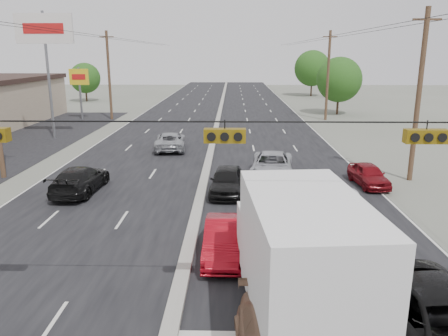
{
  "coord_description": "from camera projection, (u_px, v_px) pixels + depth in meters",
  "views": [
    {
      "loc": [
        1.69,
        -10.77,
        7.43
      ],
      "look_at": [
        1.3,
        9.21,
        2.2
      ],
      "focal_mm": 35.0,
      "sensor_mm": 36.0,
      "label": 1
    }
  ],
  "objects": [
    {
      "name": "center_median",
      "position": [
        215.0,
        134.0,
        41.33
      ],
      "size": [
        0.5,
        160.0,
        0.2
      ],
      "primitive_type": "cube",
      "color": "gray",
      "rests_on": "ground"
    },
    {
      "name": "black_suv",
      "position": [
        446.0,
        327.0,
        10.8
      ],
      "size": [
        3.67,
        6.58,
        1.74
      ],
      "primitive_type": "imported",
      "rotation": [
        0.0,
        0.0,
        0.13
      ],
      "color": "black",
      "rests_on": "ground"
    },
    {
      "name": "pole_sign_far",
      "position": [
        79.0,
        81.0,
        50.21
      ],
      "size": [
        2.2,
        0.25,
        6.0
      ],
      "color": "slate",
      "rests_on": "ground"
    },
    {
      "name": "oncoming_near",
      "position": [
        80.0,
        180.0,
        24.02
      ],
      "size": [
        2.24,
        5.1,
        1.46
      ],
      "primitive_type": "imported",
      "rotation": [
        0.0,
        0.0,
        3.1
      ],
      "color": "black",
      "rests_on": "ground"
    },
    {
      "name": "utility_pole_left_c",
      "position": [
        109.0,
        75.0,
        49.97
      ],
      "size": [
        1.6,
        0.3,
        10.0
      ],
      "color": "#422D1E",
      "rests_on": "ground"
    },
    {
      "name": "road_surface",
      "position": [
        215.0,
        135.0,
        41.35
      ],
      "size": [
        20.0,
        160.0,
        0.02
      ],
      "primitive_type": "cube",
      "color": "black",
      "rests_on": "ground"
    },
    {
      "name": "tree_right_far",
      "position": [
        312.0,
        68.0,
        78.48
      ],
      "size": [
        6.4,
        6.4,
        8.16
      ],
      "color": "#382619",
      "rests_on": "ground"
    },
    {
      "name": "pole_sign_billboard",
      "position": [
        45.0,
        37.0,
        37.45
      ],
      "size": [
        5.0,
        0.25,
        11.0
      ],
      "color": "slate",
      "rests_on": "ground"
    },
    {
      "name": "queue_car_a",
      "position": [
        227.0,
        181.0,
        23.83
      ],
      "size": [
        1.97,
        4.38,
        1.46
      ],
      "primitive_type": "imported",
      "rotation": [
        0.0,
        0.0,
        -0.06
      ],
      "color": "black",
      "rests_on": "ground"
    },
    {
      "name": "traffic_signals",
      "position": [
        221.0,
        134.0,
        10.92
      ],
      "size": [
        25.0,
        0.3,
        0.54
      ],
      "color": "black",
      "rests_on": "ground"
    },
    {
      "name": "oncoming_far",
      "position": [
        170.0,
        141.0,
        34.79
      ],
      "size": [
        2.79,
        5.23,
        1.4
      ],
      "primitive_type": "imported",
      "rotation": [
        0.0,
        0.0,
        3.24
      ],
      "color": "#929498",
      "rests_on": "ground"
    },
    {
      "name": "queue_car_c",
      "position": [
        272.0,
        166.0,
        26.88
      ],
      "size": [
        3.11,
        5.69,
        1.51
      ],
      "primitive_type": "imported",
      "rotation": [
        0.0,
        0.0,
        -0.11
      ],
      "color": "#A5A6AD",
      "rests_on": "ground"
    },
    {
      "name": "tree_right_mid",
      "position": [
        339.0,
        80.0,
        54.48
      ],
      "size": [
        5.6,
        5.6,
        7.14
      ],
      "color": "#382619",
      "rests_on": "ground"
    },
    {
      "name": "red_sedan",
      "position": [
        224.0,
        239.0,
        16.38
      ],
      "size": [
        1.52,
        4.18,
        1.37
      ],
      "primitive_type": "imported",
      "rotation": [
        0.0,
        0.0,
        -0.02
      ],
      "color": "maroon",
      "rests_on": "ground"
    },
    {
      "name": "utility_pole_right_b",
      "position": [
        419.0,
        95.0,
        25.31
      ],
      "size": [
        1.6,
        0.3,
        10.0
      ],
      "color": "#422D1E",
      "rests_on": "ground"
    },
    {
      "name": "tree_left_far",
      "position": [
        85.0,
        78.0,
        69.85
      ],
      "size": [
        4.8,
        4.8,
        6.12
      ],
      "color": "#382619",
      "rests_on": "ground"
    },
    {
      "name": "queue_car_e",
      "position": [
        369.0,
        175.0,
        25.27
      ],
      "size": [
        1.85,
        3.89,
        1.28
      ],
      "primitive_type": "imported",
      "rotation": [
        0.0,
        0.0,
        0.09
      ],
      "color": "maroon",
      "rests_on": "ground"
    },
    {
      "name": "parking_lot",
      "position": [
        11.0,
        145.0,
        36.84
      ],
      "size": [
        10.0,
        42.0,
        0.02
      ],
      "primitive_type": "cube",
      "color": "black",
      "rests_on": "ground"
    },
    {
      "name": "utility_pole_right_c",
      "position": [
        328.0,
        75.0,
        49.49
      ],
      "size": [
        1.6,
        0.3,
        10.0
      ],
      "color": "#422D1E",
      "rests_on": "ground"
    },
    {
      "name": "ground",
      "position": [
        172.0,
        325.0,
        12.33
      ],
      "size": [
        200.0,
        200.0,
        0.0
      ],
      "primitive_type": "plane",
      "color": "#606356",
      "rests_on": "ground"
    },
    {
      "name": "queue_car_b",
      "position": [
        343.0,
        208.0,
        19.73
      ],
      "size": [
        1.46,
        4.09,
        1.34
      ],
      "primitive_type": "imported",
      "rotation": [
        0.0,
        0.0,
        0.01
      ],
      "color": "silver",
      "rests_on": "ground"
    },
    {
      "name": "box_truck",
      "position": [
        298.0,
        258.0,
        11.94
      ],
      "size": [
        3.35,
        7.98,
        3.95
      ],
      "rotation": [
        0.0,
        0.0,
        0.08
      ],
      "color": "black",
      "rests_on": "ground"
    }
  ]
}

